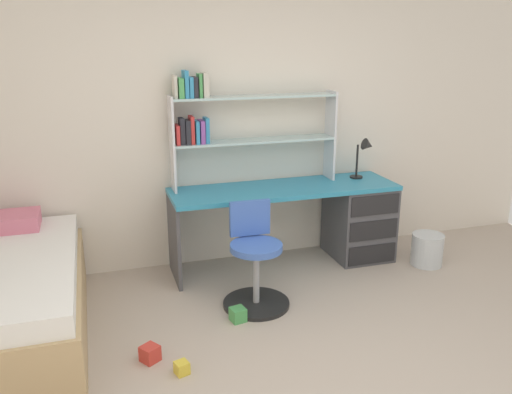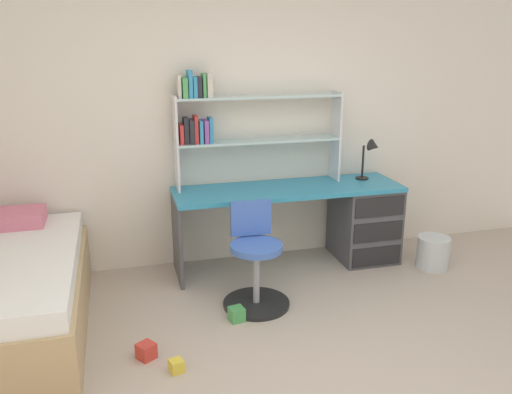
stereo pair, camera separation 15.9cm
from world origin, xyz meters
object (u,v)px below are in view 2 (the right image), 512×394
(swivel_chair, at_px, (255,266))
(bookshelf_hutch, at_px, (234,120))
(waste_bin, at_px, (433,252))
(desk_lamp, at_px, (371,153))
(desk, at_px, (344,217))
(bed_platform, at_px, (2,296))
(toy_block_green_2, at_px, (237,314))
(toy_block_yellow_1, at_px, (176,366))
(toy_block_red_0, at_px, (146,351))

(swivel_chair, bearing_deg, bookshelf_hutch, 88.36)
(waste_bin, bearing_deg, desk_lamp, 134.42)
(desk, bearing_deg, bed_platform, -167.79)
(bed_platform, bearing_deg, desk, 12.21)
(desk, distance_m, bed_platform, 2.90)
(toy_block_green_2, bearing_deg, bookshelf_hutch, 77.70)
(swivel_chair, bearing_deg, toy_block_green_2, -132.65)
(waste_bin, relative_size, toy_block_yellow_1, 3.61)
(bookshelf_hutch, distance_m, bed_platform, 2.25)
(toy_block_yellow_1, distance_m, toy_block_green_2, 0.72)
(desk, bearing_deg, waste_bin, -28.73)
(bed_platform, relative_size, toy_block_red_0, 17.52)
(desk, relative_size, bed_platform, 1.10)
(desk, relative_size, toy_block_yellow_1, 25.06)
(bookshelf_hutch, relative_size, toy_block_green_2, 14.22)
(desk_lamp, bearing_deg, desk, -166.96)
(toy_block_yellow_1, bearing_deg, bed_platform, 145.59)
(bookshelf_hutch, distance_m, waste_bin, 2.16)
(swivel_chair, bearing_deg, toy_block_red_0, -148.70)
(bookshelf_hutch, xyz_separation_m, desk_lamp, (1.26, -0.11, -0.34))
(bookshelf_hutch, height_order, desk_lamp, bookshelf_hutch)
(toy_block_red_0, distance_m, toy_block_yellow_1, 0.26)
(desk_lamp, height_order, swivel_chair, desk_lamp)
(desk, relative_size, bookshelf_hutch, 1.37)
(bed_platform, bearing_deg, waste_bin, 3.60)
(swivel_chair, relative_size, waste_bin, 2.76)
(desk, xyz_separation_m, toy_block_yellow_1, (-1.73, -1.37, -0.38))
(swivel_chair, distance_m, bed_platform, 1.81)
(waste_bin, height_order, toy_block_green_2, waste_bin)
(waste_bin, bearing_deg, bed_platform, -176.40)
(desk_lamp, distance_m, toy_block_red_0, 2.67)
(bed_platform, distance_m, toy_block_red_0, 1.11)
(waste_bin, bearing_deg, desk, 151.27)
(desk, xyz_separation_m, toy_block_red_0, (-1.90, -1.17, -0.37))
(swivel_chair, distance_m, toy_block_green_2, 0.40)
(desk, xyz_separation_m, swivel_chair, (-1.02, -0.64, -0.10))
(bookshelf_hutch, height_order, bed_platform, bookshelf_hutch)
(bed_platform, xyz_separation_m, toy_block_red_0, (0.93, -0.56, -0.24))
(toy_block_red_0, bearing_deg, toy_block_green_2, 24.98)
(swivel_chair, bearing_deg, bed_platform, 179.24)
(desk_lamp, bearing_deg, toy_block_red_0, -150.34)
(bed_platform, bearing_deg, bookshelf_hutch, 23.26)
(swivel_chair, height_order, toy_block_yellow_1, swivel_chair)
(waste_bin, bearing_deg, toy_block_green_2, -166.44)
(toy_block_red_0, xyz_separation_m, toy_block_yellow_1, (0.17, -0.20, -0.01))
(desk, height_order, waste_bin, desk)
(toy_block_yellow_1, bearing_deg, desk_lamp, 35.68)
(bed_platform, distance_m, waste_bin, 3.55)
(swivel_chair, relative_size, toy_block_yellow_1, 9.95)
(bookshelf_hutch, bearing_deg, waste_bin, -18.36)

